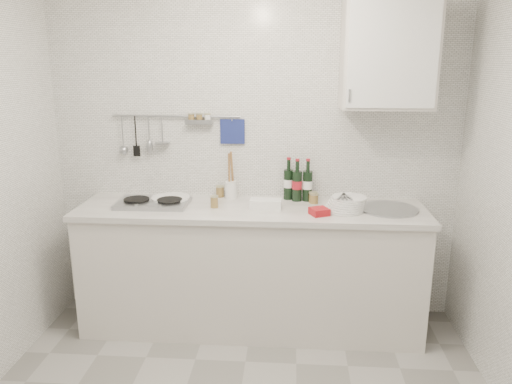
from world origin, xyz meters
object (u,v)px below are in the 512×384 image
at_px(plate_stack_sink, 346,204).
at_px(wine_bottles, 298,180).
at_px(plate_stack_hob, 170,200).
at_px(utensil_crock, 231,187).
at_px(wall_cabinet, 388,55).

xyz_separation_m(plate_stack_sink, wine_bottles, (-0.33, 0.23, 0.11)).
distance_m(plate_stack_hob, wine_bottles, 0.94).
relative_size(plate_stack_sink, wine_bottles, 0.95).
distance_m(plate_stack_sink, utensil_crock, 0.86).
bearing_deg(plate_stack_hob, utensil_crock, 18.56).
bearing_deg(wine_bottles, plate_stack_hob, -171.60).
xyz_separation_m(wine_bottles, utensil_crock, (-0.49, 0.01, -0.07)).
bearing_deg(plate_stack_sink, wine_bottles, 144.71).
relative_size(wall_cabinet, utensil_crock, 1.95).
height_order(wall_cabinet, plate_stack_sink, wall_cabinet).
bearing_deg(wall_cabinet, utensil_crock, 175.20).
xyz_separation_m(wall_cabinet, wine_bottles, (-0.58, 0.08, -0.87)).
relative_size(plate_stack_hob, wine_bottles, 0.95).
bearing_deg(wine_bottles, wall_cabinet, -8.12).
bearing_deg(plate_stack_sink, plate_stack_hob, 175.51).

